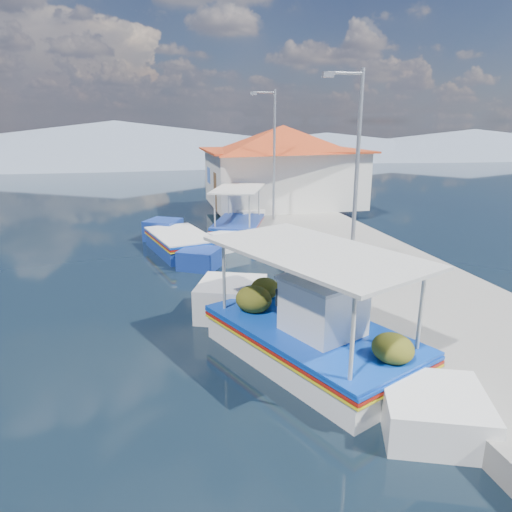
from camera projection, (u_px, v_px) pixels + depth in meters
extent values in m
plane|color=black|center=(211.00, 335.00, 11.55)|extent=(160.00, 160.00, 0.00)
cube|color=gray|center=(338.00, 249.00, 18.38)|extent=(5.00, 44.00, 0.50)
cylinder|color=#A5A8AD|center=(418.00, 350.00, 9.39)|extent=(0.20, 0.20, 0.30)
cylinder|color=#A5A8AD|center=(326.00, 274.00, 14.07)|extent=(0.20, 0.20, 0.30)
cylinder|color=#A5A8AD|center=(274.00, 231.00, 19.68)|extent=(0.20, 0.20, 0.30)
cylinder|color=#A5A8AD|center=(245.00, 206.00, 25.29)|extent=(0.20, 0.20, 0.30)
cube|color=white|center=(311.00, 350.00, 10.26)|extent=(4.08, 5.28, 1.03)
cube|color=white|center=(318.00, 295.00, 13.17)|extent=(2.23, 2.23, 1.14)
cube|color=white|center=(298.00, 439.00, 7.39)|extent=(2.17, 2.17, 0.98)
cube|color=#0D41B5|center=(311.00, 331.00, 10.12)|extent=(4.20, 5.44, 0.07)
cube|color=#A4180E|center=(311.00, 334.00, 10.15)|extent=(4.20, 5.44, 0.05)
cube|color=yellow|center=(311.00, 337.00, 10.17)|extent=(4.20, 5.44, 0.04)
cube|color=#0D41B5|center=(311.00, 327.00, 10.10)|extent=(4.20, 5.41, 0.05)
cube|color=brown|center=(311.00, 329.00, 10.11)|extent=(3.86, 5.12, 0.05)
cube|color=white|center=(311.00, 309.00, 9.64)|extent=(1.77, 1.82, 1.20)
cube|color=silver|center=(312.00, 281.00, 9.46)|extent=(1.92, 1.97, 0.07)
cylinder|color=beige|center=(280.00, 262.00, 11.91)|extent=(0.08, 0.08, 1.74)
cylinder|color=beige|center=(356.00, 266.00, 11.58)|extent=(0.08, 0.08, 1.74)
cylinder|color=beige|center=(251.00, 327.00, 8.16)|extent=(0.08, 0.08, 1.74)
cylinder|color=beige|center=(362.00, 335.00, 7.83)|extent=(0.08, 0.08, 1.74)
cube|color=silver|center=(314.00, 252.00, 9.63)|extent=(4.18, 5.33, 0.08)
ellipsoid|color=#434212|center=(298.00, 290.00, 11.54)|extent=(0.83, 0.91, 0.62)
ellipsoid|color=#434212|center=(330.00, 286.00, 11.94)|extent=(0.70, 0.77, 0.52)
ellipsoid|color=#434212|center=(317.00, 362.00, 8.15)|extent=(0.74, 0.81, 0.55)
sphere|color=#F43B07|center=(364.00, 286.00, 10.31)|extent=(0.44, 0.44, 0.44)
cube|color=white|center=(238.00, 231.00, 21.54)|extent=(3.04, 3.96, 0.90)
cube|color=white|center=(213.00, 220.00, 23.37)|extent=(1.79, 1.79, 0.99)
cube|color=white|center=(267.00, 241.00, 19.73)|extent=(1.74, 1.74, 0.85)
cube|color=#0D41B5|center=(238.00, 222.00, 21.42)|extent=(3.13, 4.07, 0.06)
cube|color=#A4180E|center=(238.00, 224.00, 21.44)|extent=(3.13, 4.07, 0.05)
cube|color=yellow|center=(238.00, 225.00, 21.46)|extent=(3.13, 4.07, 0.04)
cube|color=navy|center=(238.00, 221.00, 21.40)|extent=(3.13, 4.05, 0.05)
cube|color=brown|center=(238.00, 221.00, 21.41)|extent=(2.87, 3.83, 0.05)
cylinder|color=beige|center=(208.00, 202.00, 21.95)|extent=(0.07, 0.07, 1.51)
cylinder|color=beige|center=(235.00, 199.00, 22.78)|extent=(0.07, 0.07, 1.51)
cylinder|color=beige|center=(242.00, 212.00, 19.62)|extent=(0.07, 0.07, 1.51)
cylinder|color=beige|center=(271.00, 208.00, 20.45)|extent=(0.07, 0.07, 1.51)
cube|color=silver|center=(238.00, 189.00, 20.99)|extent=(3.12, 3.99, 0.07)
cube|color=navy|center=(180.00, 247.00, 18.75)|extent=(2.67, 3.90, 0.99)
cube|color=navy|center=(189.00, 231.00, 20.99)|extent=(1.85, 1.85, 1.09)
cube|color=navy|center=(169.00, 264.00, 16.54)|extent=(1.80, 1.80, 0.94)
cube|color=#0D41B5|center=(180.00, 236.00, 18.62)|extent=(2.75, 4.01, 0.06)
cube|color=#A4180E|center=(180.00, 238.00, 18.64)|extent=(2.75, 4.01, 0.05)
cube|color=yellow|center=(180.00, 240.00, 18.66)|extent=(2.75, 4.01, 0.04)
cube|color=white|center=(180.00, 234.00, 18.60)|extent=(2.76, 3.98, 0.05)
cube|color=brown|center=(180.00, 235.00, 18.61)|extent=(2.51, 3.79, 0.05)
cube|color=white|center=(282.00, 178.00, 26.38)|extent=(8.00, 6.00, 3.00)
cube|color=#BF3A1A|center=(283.00, 150.00, 25.94)|extent=(8.64, 6.48, 0.10)
pyramid|color=#BF3A1A|center=(283.00, 138.00, 25.76)|extent=(10.49, 10.49, 1.40)
cube|color=brown|center=(216.00, 192.00, 24.71)|extent=(0.06, 1.00, 2.00)
cube|color=#0D41B5|center=(209.00, 175.00, 26.88)|extent=(0.06, 1.20, 0.90)
cylinder|color=#A5A8AD|center=(356.00, 179.00, 13.45)|extent=(0.12, 0.12, 6.00)
cylinder|color=#A5A8AD|center=(346.00, 73.00, 12.55)|extent=(1.00, 0.08, 0.08)
cube|color=#A5A8AD|center=(328.00, 75.00, 12.45)|extent=(0.30, 0.14, 0.14)
cylinder|color=#A5A8AD|center=(274.00, 157.00, 21.87)|extent=(0.12, 0.12, 6.00)
cylinder|color=#A5A8AD|center=(264.00, 92.00, 20.96)|extent=(1.00, 0.08, 0.08)
cube|color=#A5A8AD|center=(253.00, 93.00, 20.87)|extent=(0.30, 0.14, 0.14)
cone|color=slate|center=(116.00, 142.00, 62.14)|extent=(96.00, 96.00, 5.50)
cone|color=slate|center=(327.00, 146.00, 68.94)|extent=(76.80, 76.80, 3.80)
cone|color=slate|center=(474.00, 143.00, 74.36)|extent=(89.60, 89.60, 4.20)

